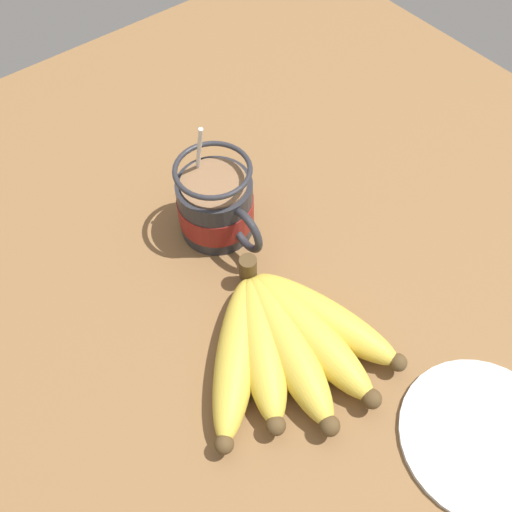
# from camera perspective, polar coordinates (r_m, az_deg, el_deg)

# --- Properties ---
(table) EXTENTS (1.00, 1.00, 0.04)m
(table) POSITION_cam_1_polar(r_m,az_deg,el_deg) (0.71, 1.37, 0.57)
(table) COLOR brown
(table) RESTS_ON ground
(coffee_mug) EXTENTS (0.13, 0.09, 0.15)m
(coffee_mug) POSITION_cam_1_polar(r_m,az_deg,el_deg) (0.67, -4.00, 5.08)
(coffee_mug) COLOR #28282D
(coffee_mug) RESTS_ON table
(banana_bunch) EXTENTS (0.21, 0.22, 0.05)m
(banana_bunch) POSITION_cam_1_polar(r_m,az_deg,el_deg) (0.60, 2.92, -8.44)
(banana_bunch) COLOR #4C381E
(banana_bunch) RESTS_ON table
(small_plate) EXTENTS (0.16, 0.16, 0.01)m
(small_plate) POSITION_cam_1_polar(r_m,az_deg,el_deg) (0.62, 21.76, -16.53)
(small_plate) COLOR silver
(small_plate) RESTS_ON table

